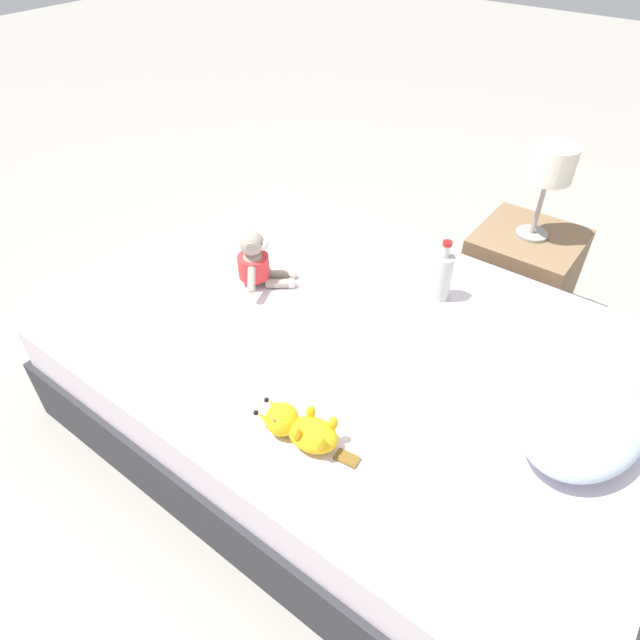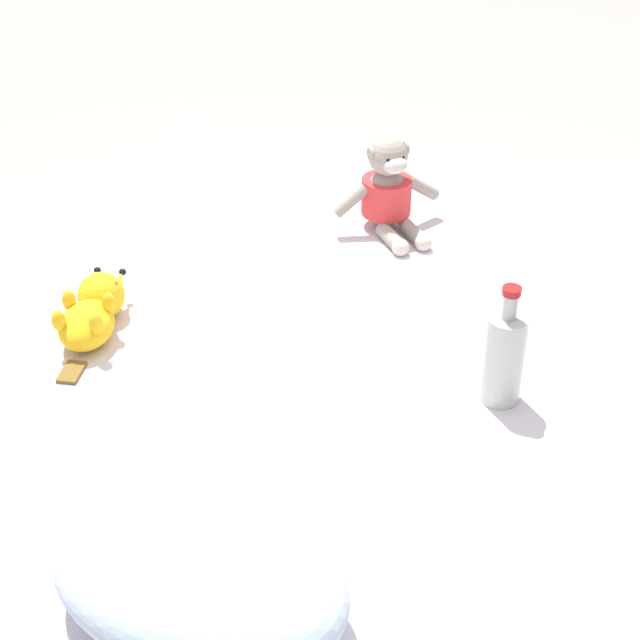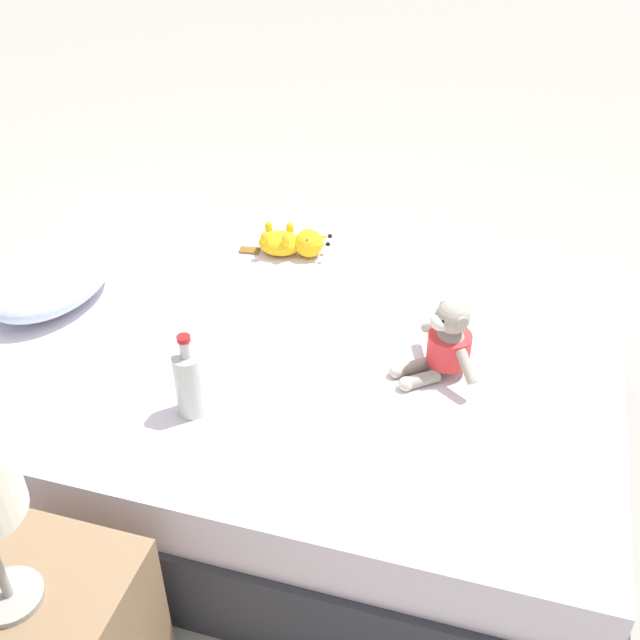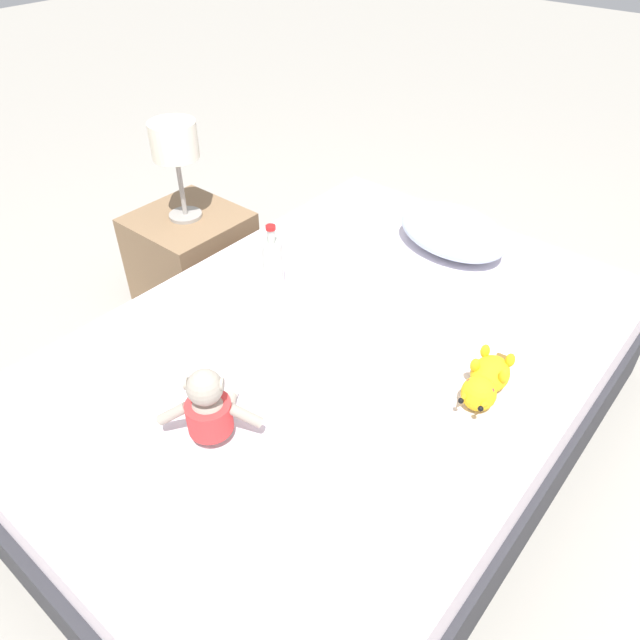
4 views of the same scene
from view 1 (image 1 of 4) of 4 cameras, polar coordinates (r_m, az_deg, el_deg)
name	(u,v)px [view 1 (image 1 of 4)]	position (r m, az deg, el deg)	size (l,w,h in m)	color
ground_plane	(357,421)	(2.27, 3.82, -10.41)	(16.00, 16.00, 0.00)	#9E998E
bed	(359,384)	(2.10, 4.08, -6.61)	(1.46, 2.09, 0.45)	#2D2D33
pillow	(584,422)	(1.75, 25.61, -9.49)	(0.50, 0.38, 0.15)	silver
plush_monkey	(256,263)	(2.15, -6.62, 5.91)	(0.26, 0.25, 0.24)	#9E9384
plush_yellow_creature	(300,428)	(1.61, -2.12, -11.05)	(0.13, 0.33, 0.10)	yellow
glass_bottle	(442,276)	(2.11, 12.47, 4.47)	(0.08, 0.08, 0.25)	#B7BCB2
nightstand	(519,277)	(2.77, 19.88, 4.23)	(0.44, 0.44, 0.45)	#846647
bedside_lamp	(551,168)	(2.51, 22.72, 14.30)	(0.19, 0.19, 0.41)	gray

